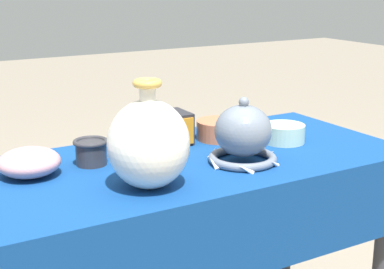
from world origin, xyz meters
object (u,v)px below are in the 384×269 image
object	(u,v)px
vase_dome_bell	(243,136)
pot_squat_celadon	(284,133)
bowl_shallow_rose	(29,162)
mosaic_tile_box	(169,128)
cup_wide_charcoal	(91,151)
pot_squat_terracotta	(220,130)
vase_tall_bulbous	(149,143)

from	to	relation	value
vase_dome_bell	pot_squat_celadon	bearing A→B (deg)	24.08
pot_squat_celadon	vase_dome_bell	bearing A→B (deg)	-155.92
vase_dome_bell	bowl_shallow_rose	world-z (taller)	vase_dome_bell
mosaic_tile_box	pot_squat_celadon	world-z (taller)	mosaic_tile_box
pot_squat_celadon	cup_wide_charcoal	world-z (taller)	cup_wide_charcoal
bowl_shallow_rose	pot_squat_terracotta	size ratio (longest dim) A/B	1.10
vase_dome_bell	bowl_shallow_rose	bearing A→B (deg)	161.00
vase_tall_bulbous	vase_dome_bell	bearing A→B (deg)	8.24
vase_tall_bulbous	pot_squat_terracotta	size ratio (longest dim) A/B	1.82
vase_dome_bell	bowl_shallow_rose	xyz separation A→B (m)	(-0.51, 0.18, -0.04)
pot_squat_terracotta	pot_squat_celadon	bearing A→B (deg)	-41.10
vase_dome_bell	pot_squat_celadon	world-z (taller)	vase_dome_bell
vase_tall_bulbous	mosaic_tile_box	size ratio (longest dim) A/B	2.18
vase_tall_bulbous	vase_dome_bell	xyz separation A→B (m)	(0.30, 0.04, -0.03)
bowl_shallow_rose	pot_squat_terracotta	distance (m)	0.59
pot_squat_terracotta	vase_tall_bulbous	bearing A→B (deg)	-144.29
vase_tall_bulbous	pot_squat_terracotta	distance (m)	0.46
mosaic_tile_box	pot_squat_terracotta	distance (m)	0.16
mosaic_tile_box	pot_squat_terracotta	world-z (taller)	mosaic_tile_box
pot_squat_celadon	cup_wide_charcoal	xyz separation A→B (m)	(-0.57, 0.09, 0.01)
bowl_shallow_rose	cup_wide_charcoal	bearing A→B (deg)	2.62
vase_tall_bulbous	pot_squat_terracotta	xyz separation A→B (m)	(0.37, 0.26, -0.08)
bowl_shallow_rose	pot_squat_celadon	size ratio (longest dim) A/B	1.24
vase_tall_bulbous	vase_dome_bell	world-z (taller)	vase_tall_bulbous
vase_dome_bell	mosaic_tile_box	bearing A→B (deg)	108.48
mosaic_tile_box	bowl_shallow_rose	world-z (taller)	mosaic_tile_box
mosaic_tile_box	pot_squat_terracotta	bearing A→B (deg)	-9.86
vase_dome_bell	mosaic_tile_box	world-z (taller)	vase_dome_bell
vase_tall_bulbous	pot_squat_celadon	xyz separation A→B (m)	(0.51, 0.14, -0.08)
pot_squat_terracotta	vase_dome_bell	bearing A→B (deg)	-108.03
vase_dome_bell	pot_squat_celadon	xyz separation A→B (m)	(0.22, 0.10, -0.05)
vase_tall_bulbous	pot_squat_celadon	distance (m)	0.54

